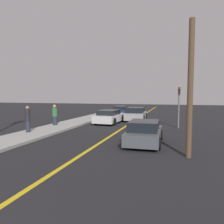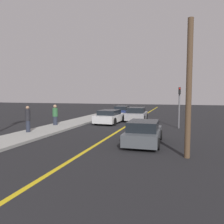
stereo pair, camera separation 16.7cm
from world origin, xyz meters
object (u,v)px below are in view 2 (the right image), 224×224
car_near_right_lane (144,133)px  pedestrian_far_standing (55,115)px  car_ahead_center (110,117)px  pedestrian_mid_group (28,119)px  traffic_light (179,103)px  utility_pole (189,89)px  car_far_distant (137,114)px  car_parked_left_lot (122,111)px

car_near_right_lane → pedestrian_far_standing: 9.23m
car_ahead_center → car_near_right_lane: bearing=-58.1°
pedestrian_mid_group → pedestrian_far_standing: size_ratio=1.04×
pedestrian_mid_group → traffic_light: size_ratio=0.54×
car_near_right_lane → utility_pole: size_ratio=0.68×
car_ahead_center → car_far_distant: (2.10, 2.64, 0.05)m
car_parked_left_lot → pedestrian_far_standing: size_ratio=2.32×
pedestrian_mid_group → utility_pole: 10.82m
car_parked_left_lot → utility_pole: utility_pole is taller
pedestrian_mid_group → utility_pole: utility_pole is taller
car_ahead_center → pedestrian_far_standing: 5.13m
pedestrian_mid_group → car_ahead_center: bearing=62.6°
car_parked_left_lot → pedestrian_far_standing: 11.72m
car_ahead_center → pedestrian_mid_group: pedestrian_mid_group is taller
car_ahead_center → traffic_light: traffic_light is taller
car_near_right_lane → car_parked_left_lot: size_ratio=1.00×
car_far_distant → pedestrian_far_standing: bearing=-136.0°
car_near_right_lane → pedestrian_far_standing: bearing=151.1°
car_near_right_lane → utility_pole: 3.88m
car_near_right_lane → car_ahead_center: 8.89m
car_near_right_lane → pedestrian_mid_group: 8.10m
car_parked_left_lot → car_far_distant: bearing=-61.9°
car_near_right_lane → car_far_distant: (-2.29, 10.37, 0.06)m
car_ahead_center → traffic_light: 6.60m
pedestrian_far_standing → traffic_light: (10.07, 2.06, 1.07)m
car_far_distant → traffic_light: traffic_light is taller
car_near_right_lane → traffic_light: traffic_light is taller
car_parked_left_lot → traffic_light: size_ratio=1.21×
car_parked_left_lot → utility_pole: bearing=-68.2°
car_ahead_center → traffic_light: bearing=-10.1°
car_far_distant → pedestrian_far_standing: 8.48m
car_parked_left_lot → pedestrian_mid_group: bearing=-101.7°
traffic_light → utility_pole: 8.56m
pedestrian_mid_group → utility_pole: (10.28, -2.79, 1.89)m
car_parked_left_lot → pedestrian_far_standing: (-3.02, -11.31, 0.40)m
pedestrian_far_standing → utility_pole: 12.37m
utility_pole → car_ahead_center: bearing=123.7°
pedestrian_far_standing → traffic_light: bearing=11.6°
pedestrian_mid_group → utility_pole: bearing=-15.2°
car_near_right_lane → car_far_distant: car_far_distant is taller
car_far_distant → pedestrian_mid_group: 11.34m
car_far_distant → traffic_light: size_ratio=1.18×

